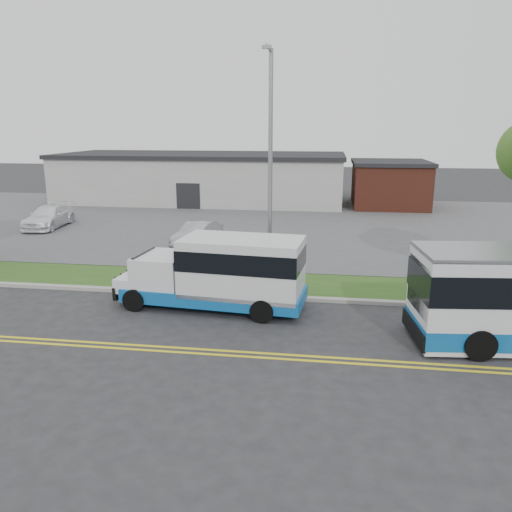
% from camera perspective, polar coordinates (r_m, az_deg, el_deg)
% --- Properties ---
extents(ground, '(140.00, 140.00, 0.00)m').
position_cam_1_polar(ground, '(19.61, -8.21, -5.48)').
color(ground, '#28282B').
rests_on(ground, ground).
extents(lane_line_north, '(70.00, 0.12, 0.01)m').
position_cam_1_polar(lane_line_north, '(16.23, -12.05, -10.03)').
color(lane_line_north, yellow).
rests_on(lane_line_north, ground).
extents(lane_line_south, '(70.00, 0.12, 0.01)m').
position_cam_1_polar(lane_line_south, '(15.98, -12.42, -10.46)').
color(lane_line_south, yellow).
rests_on(lane_line_south, ground).
extents(curb, '(80.00, 0.30, 0.15)m').
position_cam_1_polar(curb, '(20.58, -7.36, -4.25)').
color(curb, '#9E9B93').
rests_on(curb, ground).
extents(verge, '(80.00, 3.30, 0.10)m').
position_cam_1_polar(verge, '(22.24, -6.13, -2.84)').
color(verge, '#244918').
rests_on(verge, ground).
extents(parking_lot, '(80.00, 25.00, 0.10)m').
position_cam_1_polar(parking_lot, '(35.68, -0.57, 3.87)').
color(parking_lot, '#4C4C4F').
rests_on(parking_lot, ground).
extents(commercial_building, '(25.40, 10.40, 4.35)m').
position_cam_1_polar(commercial_building, '(46.28, -6.10, 8.92)').
color(commercial_building, '#9E9E99').
rests_on(commercial_building, ground).
extents(brick_wing, '(6.30, 7.30, 3.90)m').
position_cam_1_polar(brick_wing, '(44.20, 15.00, 7.96)').
color(brick_wing, brown).
rests_on(brick_wing, ground).
extents(streetlight_near, '(0.35, 1.53, 9.50)m').
position_cam_1_polar(streetlight_near, '(20.56, 1.62, 10.54)').
color(streetlight_near, gray).
rests_on(streetlight_near, verge).
extents(shuttle_bus, '(7.33, 2.97, 2.74)m').
position_cam_1_polar(shuttle_bus, '(18.62, -3.67, -1.71)').
color(shuttle_bus, '#0E569D').
rests_on(shuttle_bus, ground).
extents(pedestrian, '(0.59, 0.39, 1.60)m').
position_cam_1_polar(pedestrian, '(21.78, -9.61, -1.01)').
color(pedestrian, black).
rests_on(pedestrian, verge).
extents(parked_car_a, '(2.29, 4.28, 1.34)m').
position_cam_1_polar(parked_car_a, '(28.48, -6.72, 2.50)').
color(parked_car_a, '#9D9FA4').
rests_on(parked_car_a, parking_lot).
extents(parked_car_b, '(2.39, 5.08, 1.43)m').
position_cam_1_polar(parked_car_b, '(36.34, -22.59, 4.18)').
color(parked_car_b, white).
rests_on(parked_car_b, parking_lot).
extents(grocery_bag_left, '(0.32, 0.32, 0.32)m').
position_cam_1_polar(grocery_bag_left, '(21.83, -10.49, -2.77)').
color(grocery_bag_left, white).
rests_on(grocery_bag_left, verge).
extents(grocery_bag_right, '(0.32, 0.32, 0.32)m').
position_cam_1_polar(grocery_bag_right, '(22.10, -8.60, -2.47)').
color(grocery_bag_right, white).
rests_on(grocery_bag_right, verge).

